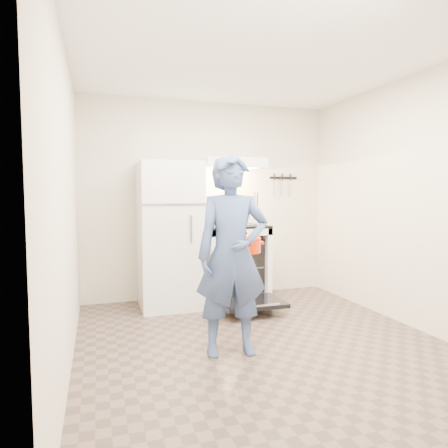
% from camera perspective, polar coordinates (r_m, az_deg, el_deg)
% --- Properties ---
extents(floor, '(3.60, 3.60, 0.00)m').
position_cam_1_polar(floor, '(3.72, 5.66, -16.69)').
color(floor, brown).
rests_on(floor, ground).
extents(back_wall, '(3.20, 0.02, 2.50)m').
position_cam_1_polar(back_wall, '(5.17, -2.17, 3.42)').
color(back_wall, beige).
rests_on(back_wall, ground).
extents(refrigerator, '(0.70, 0.70, 1.70)m').
position_cam_1_polar(refrigerator, '(4.73, -7.80, -1.56)').
color(refrigerator, silver).
rests_on(refrigerator, floor).
extents(stove_body, '(0.76, 0.65, 0.92)m').
position_cam_1_polar(stove_body, '(5.01, 1.41, -5.70)').
color(stove_body, silver).
rests_on(stove_body, floor).
extents(cooktop, '(0.76, 0.65, 0.03)m').
position_cam_1_polar(cooktop, '(4.95, 1.42, -0.27)').
color(cooktop, black).
rests_on(cooktop, stove_body).
extents(backsplash, '(0.76, 0.07, 0.20)m').
position_cam_1_polar(backsplash, '(5.21, 0.40, 1.23)').
color(backsplash, silver).
rests_on(backsplash, cooktop).
extents(oven_door, '(0.70, 0.54, 0.04)m').
position_cam_1_polar(oven_door, '(4.54, 3.90, -11.11)').
color(oven_door, black).
rests_on(oven_door, floor).
extents(oven_rack, '(0.60, 0.52, 0.01)m').
position_cam_1_polar(oven_rack, '(5.01, 1.41, -5.92)').
color(oven_rack, slate).
rests_on(oven_rack, stove_body).
extents(range_hood, '(0.76, 0.50, 0.12)m').
position_cam_1_polar(range_hood, '(5.02, 1.15, 8.65)').
color(range_hood, silver).
rests_on(range_hood, back_wall).
extents(knife_strip, '(0.40, 0.02, 0.03)m').
position_cam_1_polar(knife_strip, '(5.54, 8.46, 6.54)').
color(knife_strip, black).
rests_on(knife_strip, back_wall).
extents(pizza_stone, '(0.32, 0.32, 0.02)m').
position_cam_1_polar(pizza_stone, '(5.02, 2.18, -5.74)').
color(pizza_stone, '#806246').
rests_on(pizza_stone, oven_rack).
extents(tea_kettle, '(0.24, 0.20, 0.29)m').
position_cam_1_polar(tea_kettle, '(5.12, -0.34, 1.70)').
color(tea_kettle, '#B5B5B9').
rests_on(tea_kettle, cooktop).
extents(utensil_jar, '(0.11, 0.11, 0.13)m').
position_cam_1_polar(utensil_jar, '(4.81, 4.65, 0.89)').
color(utensil_jar, silver).
rests_on(utensil_jar, cooktop).
extents(person, '(0.64, 0.45, 1.65)m').
position_cam_1_polar(person, '(3.30, 1.17, -4.51)').
color(person, navy).
rests_on(person, floor).
extents(dutch_oven, '(0.35, 0.28, 0.23)m').
position_cam_1_polar(dutch_oven, '(3.70, 3.06, -3.07)').
color(dutch_oven, red).
rests_on(dutch_oven, person).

